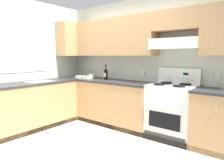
{
  "coord_description": "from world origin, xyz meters",
  "views": [
    {
      "loc": [
        2.46,
        -2.12,
        1.41
      ],
      "look_at": [
        0.23,
        0.7,
        1.0
      ],
      "focal_mm": 33.57,
      "sensor_mm": 36.0,
      "label": 1
    }
  ],
  "objects_px": {
    "bowl": "(85,77)",
    "paper_towel_roll": "(92,76)",
    "stove": "(171,111)",
    "wine_bottle": "(106,73)"
  },
  "relations": [
    {
      "from": "bowl",
      "to": "paper_towel_roll",
      "type": "height_order",
      "value": "paper_towel_roll"
    },
    {
      "from": "stove",
      "to": "bowl",
      "type": "bearing_deg",
      "value": -178.6
    },
    {
      "from": "bowl",
      "to": "paper_towel_roll",
      "type": "bearing_deg",
      "value": 43.86
    },
    {
      "from": "stove",
      "to": "bowl",
      "type": "relative_size",
      "value": 3.04
    },
    {
      "from": "stove",
      "to": "wine_bottle",
      "type": "height_order",
      "value": "wine_bottle"
    },
    {
      "from": "wine_bottle",
      "to": "paper_towel_roll",
      "type": "xyz_separation_m",
      "value": [
        -0.4,
        -0.02,
        -0.07
      ]
    },
    {
      "from": "bowl",
      "to": "paper_towel_roll",
      "type": "distance_m",
      "value": 0.16
    },
    {
      "from": "wine_bottle",
      "to": "bowl",
      "type": "height_order",
      "value": "wine_bottle"
    },
    {
      "from": "stove",
      "to": "paper_towel_roll",
      "type": "height_order",
      "value": "stove"
    },
    {
      "from": "wine_bottle",
      "to": "bowl",
      "type": "distance_m",
      "value": 0.55
    }
  ]
}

